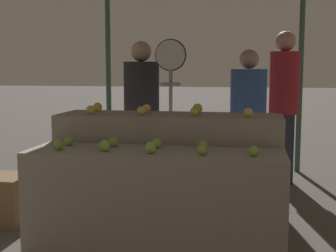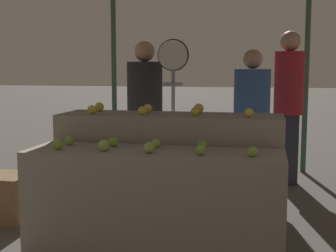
{
  "view_description": "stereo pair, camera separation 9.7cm",
  "coord_description": "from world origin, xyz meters",
  "views": [
    {
      "loc": [
        0.71,
        -3.35,
        1.39
      ],
      "look_at": [
        0.04,
        0.3,
        0.92
      ],
      "focal_mm": 50.0,
      "sensor_mm": 36.0,
      "label": 1
    },
    {
      "loc": [
        0.81,
        -3.33,
        1.39
      ],
      "look_at": [
        0.04,
        0.3,
        0.92
      ],
      "focal_mm": 50.0,
      "sensor_mm": 36.0,
      "label": 2
    }
  ],
  "objects": [
    {
      "name": "person_customer_left",
      "position": [
        0.66,
        1.76,
        0.9
      ],
      "size": [
        0.45,
        0.45,
        1.58
      ],
      "rotation": [
        0.0,
        0.0,
        2.95
      ],
      "color": "#2D2D38",
      "rests_on": "ground_plane"
    },
    {
      "name": "apple_front_1",
      "position": [
        -0.36,
        -0.1,
        0.81
      ],
      "size": [
        0.09,
        0.09,
        0.09
      ],
      "primitive_type": "sphere",
      "color": "#8EB247",
      "rests_on": "display_counter_front"
    },
    {
      "name": "apple_front_7",
      "position": [
        -0.01,
        0.12,
        0.81
      ],
      "size": [
        0.07,
        0.07,
        0.07
      ],
      "primitive_type": "sphere",
      "color": "#8EB247",
      "rests_on": "display_counter_front"
    },
    {
      "name": "apple_back_6",
      "position": [
        0.23,
        0.7,
        1.03
      ],
      "size": [
        0.09,
        0.09,
        0.09
      ],
      "primitive_type": "sphere",
      "color": "gold",
      "rests_on": "display_counter_back"
    },
    {
      "name": "apple_back_3",
      "position": [
        0.68,
        0.49,
        1.02
      ],
      "size": [
        0.07,
        0.07,
        0.07
      ],
      "primitive_type": "sphere",
      "color": "yellow",
      "rests_on": "display_counter_back"
    },
    {
      "name": "ground_plane",
      "position": [
        0.0,
        0.0,
        0.0
      ],
      "size": [
        60.0,
        60.0,
        0.0
      ],
      "primitive_type": "plane",
      "color": "#59544F"
    },
    {
      "name": "display_counter_back",
      "position": [
        0.0,
        0.6,
        0.49
      ],
      "size": [
        1.92,
        0.55,
        0.99
      ],
      "primitive_type": "cube",
      "color": "gray",
      "rests_on": "ground_plane"
    },
    {
      "name": "produce_scale",
      "position": [
        -0.1,
        1.22,
        1.23
      ],
      "size": [
        0.31,
        0.2,
        1.66
      ],
      "color": "#99999E",
      "rests_on": "ground_plane"
    },
    {
      "name": "apple_front_5",
      "position": [
        -0.72,
        0.1,
        0.81
      ],
      "size": [
        0.07,
        0.07,
        0.07
      ],
      "primitive_type": "sphere",
      "color": "#7AA338",
      "rests_on": "display_counter_front"
    },
    {
      "name": "person_vendor_at_scale",
      "position": [
        -0.48,
        1.57,
        0.95
      ],
      "size": [
        0.5,
        0.5,
        1.67
      ],
      "rotation": [
        0.0,
        0.0,
        3.51
      ],
      "color": "#2D2D38",
      "rests_on": "ground_plane"
    },
    {
      "name": "display_counter_front",
      "position": [
        0.0,
        0.0,
        0.39
      ],
      "size": [
        1.92,
        0.55,
        0.77
      ],
      "primitive_type": "cube",
      "color": "gray",
      "rests_on": "ground_plane"
    },
    {
      "name": "apple_front_0",
      "position": [
        -0.72,
        -0.1,
        0.81
      ],
      "size": [
        0.08,
        0.08,
        0.08
      ],
      "primitive_type": "sphere",
      "color": "#7AA338",
      "rests_on": "display_counter_front"
    },
    {
      "name": "apple_back_5",
      "position": [
        -0.22,
        0.7,
        1.02
      ],
      "size": [
        0.08,
        0.08,
        0.08
      ],
      "primitive_type": "sphere",
      "color": "yellow",
      "rests_on": "display_counter_back"
    },
    {
      "name": "apple_back_4",
      "position": [
        -0.68,
        0.71,
        1.03
      ],
      "size": [
        0.08,
        0.08,
        0.08
      ],
      "primitive_type": "sphere",
      "color": "yellow",
      "rests_on": "display_counter_back"
    },
    {
      "name": "apple_front_8",
      "position": [
        0.35,
        0.11,
        0.81
      ],
      "size": [
        0.07,
        0.07,
        0.07
      ],
      "primitive_type": "sphere",
      "color": "#7AA338",
      "rests_on": "display_counter_front"
    },
    {
      "name": "person_customer_right",
      "position": [
        1.07,
        2.32,
        1.06
      ],
      "size": [
        0.36,
        0.36,
        1.81
      ],
      "rotation": [
        0.0,
        0.0,
        3.11
      ],
      "color": "#2D2D38",
      "rests_on": "ground_plane"
    },
    {
      "name": "apple_front_2",
      "position": [
        -0.01,
        -0.11,
        0.81
      ],
      "size": [
        0.08,
        0.08,
        0.08
      ],
      "primitive_type": "sphere",
      "color": "#8EB247",
      "rests_on": "display_counter_front"
    },
    {
      "name": "apple_front_4",
      "position": [
        0.72,
        -0.1,
        0.81
      ],
      "size": [
        0.07,
        0.07,
        0.07
      ],
      "primitive_type": "sphere",
      "color": "#84AD3D",
      "rests_on": "display_counter_front"
    },
    {
      "name": "apple_front_3",
      "position": [
        0.37,
        -0.12,
        0.81
      ],
      "size": [
        0.08,
        0.08,
        0.08
      ],
      "primitive_type": "sphere",
      "color": "#7AA338",
      "rests_on": "display_counter_front"
    },
    {
      "name": "apple_back_0",
      "position": [
        -0.67,
        0.49,
        1.02
      ],
      "size": [
        0.08,
        0.08,
        0.08
      ],
      "primitive_type": "sphere",
      "color": "yellow",
      "rests_on": "display_counter_back"
    },
    {
      "name": "apple_back_2",
      "position": [
        0.23,
        0.5,
        1.02
      ],
      "size": [
        0.07,
        0.07,
        0.07
      ],
      "primitive_type": "sphere",
      "color": "gold",
      "rests_on": "display_counter_back"
    },
    {
      "name": "wooden_crate_side",
      "position": [
        -1.48,
        0.41,
        0.21
      ],
      "size": [
        0.42,
        0.42,
        0.42
      ],
      "primitive_type": "cube",
      "color": "olive",
      "rests_on": "ground_plane"
    },
    {
      "name": "apple_back_1",
      "position": [
        -0.22,
        0.49,
        1.02
      ],
      "size": [
        0.07,
        0.07,
        0.07
      ],
      "primitive_type": "sphere",
      "color": "gold",
      "rests_on": "display_counter_back"
    },
    {
      "name": "apple_front_6",
      "position": [
        -0.35,
        0.1,
        0.81
      ],
      "size": [
        0.08,
        0.08,
        0.08
      ],
      "primitive_type": "sphere",
      "color": "#7AA338",
      "rests_on": "display_counter_front"
    }
  ]
}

